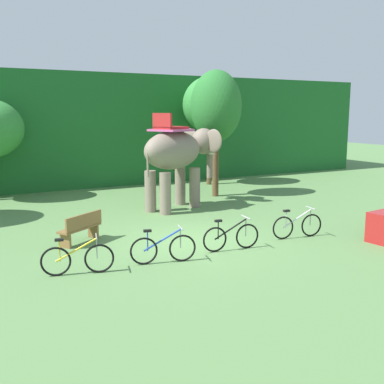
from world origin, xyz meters
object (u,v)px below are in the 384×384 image
Objects in this scene: bike_blue at (163,248)px; bike_white at (297,226)px; tree_far_right at (216,107)px; wooden_bench at (81,227)px; tree_far_left at (210,105)px; bike_black at (231,237)px; elephant at (178,153)px; bike_yellow at (77,259)px.

bike_blue and bike_white have the same top height.
tree_far_right is 3.85× the size of wooden_bench.
bike_blue is 0.99× the size of bike_white.
tree_far_right is at bearing 78.44° from bike_white.
wooden_bench is at bearing 156.86° from bike_white.
tree_far_left reaches higher than wooden_bench.
bike_black is at bearing -118.14° from tree_far_right.
elephant is at bearing 101.53° from bike_white.
bike_blue is 4.63m from bike_white.
wooden_bench is (-5.98, 2.55, 0.09)m from bike_white.
elephant is 2.51× the size of bike_yellow.
bike_black is (2.14, 0.12, 0.00)m from bike_blue.
bike_black is (4.27, -0.08, 0.00)m from bike_yellow.
tree_far_left is at bearing 64.39° from tree_far_right.
bike_black is (-5.51, -10.62, -3.80)m from tree_far_left.
tree_far_left is 3.32× the size of bike_black.
elephant is 6.16m from bike_white.
tree_far_left is 14.88m from bike_yellow.
bike_blue is at bearing -176.78° from bike_black.
wooden_bench is at bearing -138.52° from tree_far_left.
tree_far_left is 11.57m from bike_white.
tree_far_right reaches higher than bike_black.
bike_yellow is 0.98× the size of bike_black.
bike_yellow and bike_white have the same top height.
tree_far_left is 3.84× the size of wooden_bench.
tree_far_right is at bearing 61.86° from bike_black.
wooden_bench is (-1.35, 2.79, 0.09)m from bike_blue.
tree_far_right is at bearing 41.78° from bike_yellow.
tree_far_left reaches higher than bike_white.
tree_far_left is at bearing 73.96° from bike_white.
tree_far_left is at bearing 47.17° from bike_yellow.
bike_blue is (2.14, -0.20, 0.00)m from bike_yellow.
elephant is 6.30m from bike_black.
bike_white is at bearing 2.74° from bike_black.
tree_far_left is 13.72m from bike_blue.
elephant is 2.84× the size of wooden_bench.
tree_far_right is 10.40m from bike_blue.
bike_white is (-1.50, -7.33, -3.67)m from tree_far_right.
tree_far_left is 6.64m from elephant.
tree_far_right is 3.33× the size of bike_black.
bike_yellow is (-9.78, -10.55, -3.80)m from tree_far_left.
tree_far_right reaches higher than elephant.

